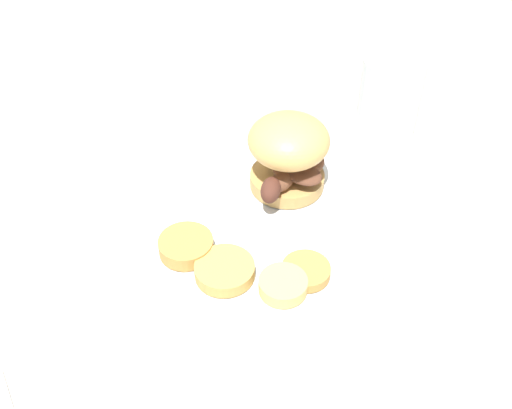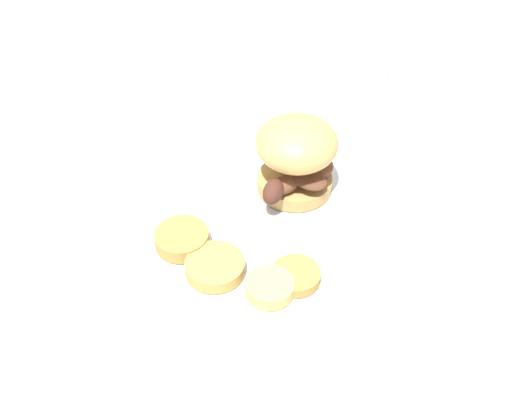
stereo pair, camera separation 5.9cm
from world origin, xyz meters
name	(u,v)px [view 2 (the right image)]	position (x,y,z in m)	size (l,w,h in m)	color
ground_plane	(256,235)	(0.00, 0.00, 0.00)	(4.00, 4.00, 0.00)	#B2A899
dinner_plate	(256,228)	(0.00, 0.00, 0.01)	(0.27, 0.27, 0.02)	white
sandwich	(297,156)	(-0.07, -0.01, 0.06)	(0.11, 0.09, 0.08)	tan
potato_round_0	(182,239)	(0.07, -0.03, 0.02)	(0.05, 0.05, 0.02)	#BC8942
potato_round_1	(296,276)	(0.03, 0.08, 0.02)	(0.05, 0.05, 0.01)	#BC8942
potato_round_2	(215,267)	(0.07, 0.02, 0.02)	(0.06, 0.06, 0.01)	tan
potato_round_3	(270,287)	(0.06, 0.07, 0.02)	(0.04, 0.04, 0.01)	#DBB766
drinking_glass	(414,104)	(-0.25, 0.02, 0.05)	(0.08, 0.08, 0.09)	silver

